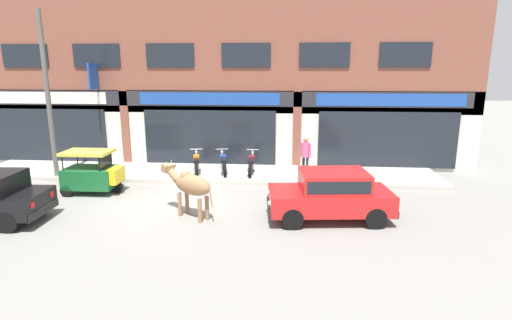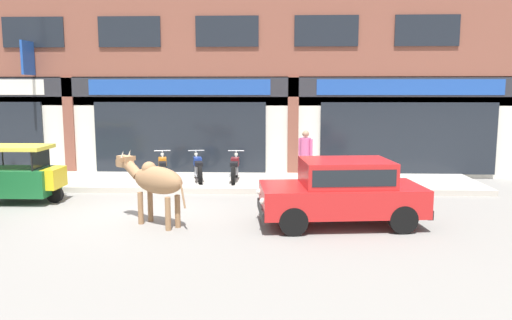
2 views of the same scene
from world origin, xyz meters
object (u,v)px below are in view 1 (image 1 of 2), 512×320
at_px(car_1, 331,193).
at_px(pedestrian, 306,153).
at_px(cow, 190,185).
at_px(utility_pole, 48,95).
at_px(auto_rickshaw, 93,175).
at_px(motorcycle_0, 197,163).
at_px(motorcycle_1, 223,163).
at_px(motorcycle_2, 251,164).

xyz_separation_m(car_1, pedestrian, (-0.59, 4.03, 0.34)).
height_order(cow, utility_pole, utility_pole).
bearing_deg(car_1, auto_rickshaw, 166.81).
distance_m(auto_rickshaw, utility_pole, 3.85).
distance_m(motorcycle_0, utility_pole, 6.19).
height_order(car_1, motorcycle_1, car_1).
height_order(auto_rickshaw, utility_pole, utility_pole).
height_order(auto_rickshaw, pedestrian, pedestrian).
xyz_separation_m(car_1, motorcycle_2, (-2.74, 4.42, -0.26)).
bearing_deg(auto_rickshaw, motorcycle_1, 30.87).
xyz_separation_m(car_1, motorcycle_0, (-4.98, 4.35, -0.26)).
relative_size(car_1, motorcycle_2, 2.06).
distance_m(auto_rickshaw, motorcycle_0, 3.99).
bearing_deg(motorcycle_1, car_1, -48.79).
relative_size(cow, pedestrian, 1.17).
distance_m(car_1, motorcycle_1, 5.92).
bearing_deg(car_1, motorcycle_0, 138.89).
distance_m(motorcycle_2, pedestrian, 2.27).
height_order(car_1, pedestrian, pedestrian).
bearing_deg(motorcycle_2, auto_rickshaw, -155.02).
xyz_separation_m(motorcycle_0, motorcycle_2, (2.24, 0.07, 0.00)).
distance_m(car_1, pedestrian, 4.09).
height_order(cow, motorcycle_2, cow).
height_order(motorcycle_1, utility_pole, utility_pole).
bearing_deg(pedestrian, car_1, -81.70).
bearing_deg(motorcycle_0, motorcycle_1, 5.19).
xyz_separation_m(auto_rickshaw, motorcycle_1, (4.25, 2.54, -0.11)).
distance_m(motorcycle_2, utility_pole, 8.24).
relative_size(car_1, pedestrian, 2.33).
relative_size(cow, motorcycle_0, 1.05).
height_order(auto_rickshaw, motorcycle_0, auto_rickshaw).
bearing_deg(pedestrian, auto_rickshaw, -164.31).
xyz_separation_m(cow, auto_rickshaw, (-4.02, 2.06, -0.35)).
bearing_deg(utility_pole, auto_rickshaw, -33.82).
xyz_separation_m(cow, utility_pole, (-6.32, 3.60, 2.33)).
distance_m(cow, motorcycle_0, 4.60).
xyz_separation_m(car_1, utility_pole, (-10.44, 3.45, 2.52)).
distance_m(car_1, motorcycle_2, 5.21).
relative_size(motorcycle_0, utility_pole, 0.28).
distance_m(cow, auto_rickshaw, 4.53).
bearing_deg(cow, motorcycle_2, 73.26).
distance_m(motorcycle_0, motorcycle_1, 1.09).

